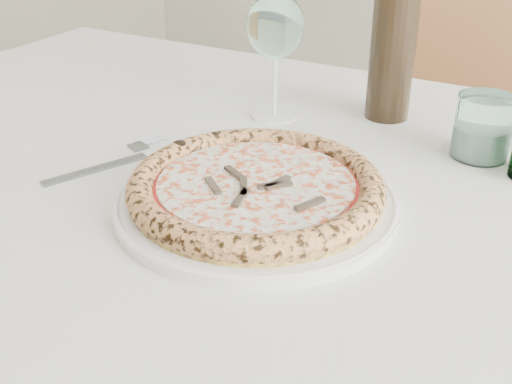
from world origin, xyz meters
TOP-DOWN VIEW (x-y plane):
  - dining_table at (-0.14, 0.29)m, footprint 1.60×0.97m
  - chair_far at (-0.11, 1.06)m, footprint 0.52×0.52m
  - plate at (-0.14, 0.19)m, footprint 0.33×0.33m
  - pizza at (-0.14, 0.19)m, footprint 0.30×0.30m
  - fork at (-0.37, 0.20)m, footprint 0.07×0.20m
  - wine_glass at (-0.27, 0.46)m, footprint 0.09×0.09m
  - tumbler at (0.05, 0.47)m, footprint 0.08×0.08m
  - wine_bottle at (-0.11, 0.55)m, footprint 0.07×0.07m

SIDE VIEW (x-z plane):
  - chair_far at x=-0.11m, z-range 0.07..1.00m
  - dining_table at x=-0.14m, z-range 0.30..1.05m
  - fork at x=-0.37m, z-range 0.76..0.76m
  - plate at x=-0.14m, z-range 0.76..0.77m
  - pizza at x=-0.14m, z-range 0.77..0.80m
  - tumbler at x=0.05m, z-range 0.75..0.84m
  - wine_bottle at x=-0.11m, z-range 0.74..1.01m
  - wine_glass at x=-0.27m, z-range 0.80..0.99m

